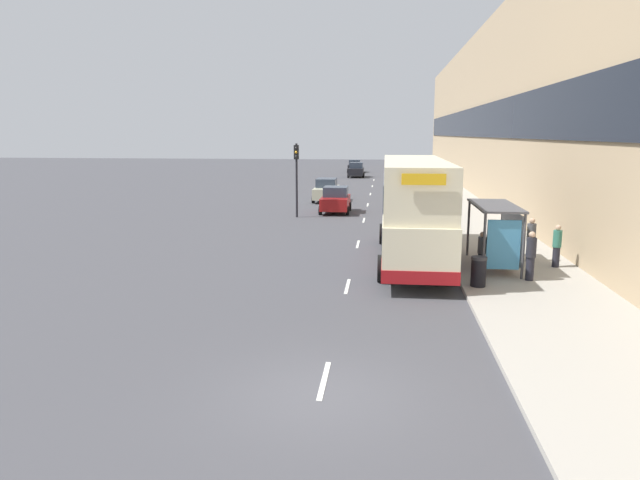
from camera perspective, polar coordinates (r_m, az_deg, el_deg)
ground_plane at (r=12.32m, az=0.03°, el=-15.29°), size 220.00×220.00×0.00m
pavement at (r=50.07m, az=12.48°, el=4.27°), size 5.00×93.00×0.14m
terrace_facade at (r=50.39m, az=17.42°, el=12.05°), size 3.10×93.00×14.15m
lane_mark_0 at (r=12.99m, az=0.41°, el=-13.83°), size 0.12×2.00×0.01m
lane_mark_1 at (r=20.45m, az=2.76°, el=-4.64°), size 0.12×2.00×0.01m
lane_mark_2 at (r=28.17m, az=3.81°, el=-0.42°), size 0.12×2.00×0.01m
lane_mark_3 at (r=35.98m, az=4.41°, el=1.99°), size 0.12×2.00×0.01m
lane_mark_4 at (r=43.83m, az=4.79°, el=3.53°), size 0.12×2.00×0.01m
lane_mark_5 at (r=51.71m, az=5.06°, el=4.60°), size 0.12×2.00×0.01m
lane_mark_6 at (r=59.60m, az=5.26°, el=5.39°), size 0.12×2.00×0.01m
lane_mark_7 at (r=67.50m, az=5.41°, el=5.99°), size 0.12×2.00×0.01m
bus_shelter at (r=23.31m, az=17.59°, el=1.46°), size 1.60×4.20×2.48m
double_decker_bus_near at (r=24.28m, az=9.33°, el=3.14°), size 2.85×11.47×4.30m
car_0 at (r=46.04m, az=0.64°, el=5.01°), size 1.97×4.52×1.82m
car_1 at (r=71.68m, az=3.64°, el=7.00°), size 2.02×3.83×1.83m
car_2 at (r=80.79m, az=3.48°, el=7.38°), size 1.92×3.99×1.74m
car_3 at (r=39.30m, az=1.57°, el=4.03°), size 2.03×3.83×1.78m
pedestrian_at_shelter at (r=25.12m, az=20.34°, el=0.06°), size 0.36×0.36×1.83m
pedestrian_1 at (r=24.46m, az=22.60°, el=-0.52°), size 0.34×0.34×1.70m
pedestrian_2 at (r=22.47m, az=15.87°, el=-1.16°), size 0.32×0.32×1.60m
pedestrian_3 at (r=21.88m, az=20.33°, el=-1.46°), size 0.36×0.36×1.79m
litter_bin at (r=20.55m, az=15.57°, el=-3.04°), size 0.55×0.55×1.05m
traffic_light_far_kerb at (r=36.91m, az=-2.37°, el=7.22°), size 0.30×0.32×4.76m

